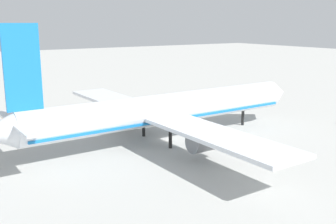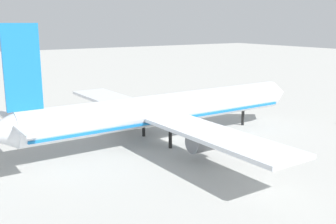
{
  "view_description": "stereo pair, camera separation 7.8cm",
  "coord_description": "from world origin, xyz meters",
  "views": [
    {
      "loc": [
        -44.99,
        -68.28,
        24.31
      ],
      "look_at": [
        1.31,
        2.25,
        5.4
      ],
      "focal_mm": 42.69,
      "sensor_mm": 36.0,
      "label": 1
    },
    {
      "loc": [
        -44.93,
        -68.32,
        24.31
      ],
      "look_at": [
        1.31,
        2.25,
        5.4
      ],
      "focal_mm": 42.69,
      "sensor_mm": 36.0,
      "label": 2
    }
  ],
  "objects": [
    {
      "name": "ground_plane",
      "position": [
        0.0,
        0.0,
        0.0
      ],
      "size": [
        600.0,
        600.0,
        0.0
      ],
      "primitive_type": "plane",
      "color": "#B2B2AD"
    },
    {
      "name": "airliner",
      "position": [
        -1.33,
        -0.09,
        6.58
      ],
      "size": [
        73.65,
        70.09,
        24.27
      ],
      "color": "silver",
      "rests_on": "ground"
    },
    {
      "name": "traffic_cone_0",
      "position": [
        -25.78,
        38.83,
        0.28
      ],
      "size": [
        0.36,
        0.36,
        0.55
      ],
      "primitive_type": "cone",
      "color": "orange",
      "rests_on": "ground"
    }
  ]
}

